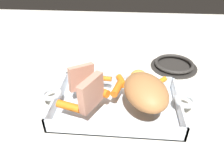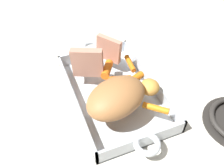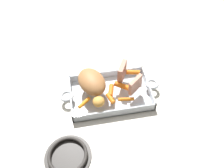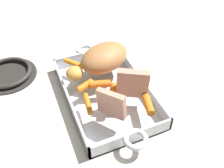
{
  "view_description": "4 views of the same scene",
  "coord_description": "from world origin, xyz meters",
  "px_view_note": "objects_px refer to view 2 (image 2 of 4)",
  "views": [
    {
      "loc": [
        0.03,
        -0.46,
        0.4
      ],
      "look_at": [
        -0.01,
        0.01,
        0.07
      ],
      "focal_mm": 33.48,
      "sensor_mm": 36.0,
      "label": 1
    },
    {
      "loc": [
        0.42,
        -0.17,
        0.5
      ],
      "look_at": [
        0.02,
        -0.01,
        0.07
      ],
      "focal_mm": 39.27,
      "sensor_mm": 36.0,
      "label": 2
    },
    {
      "loc": [
        0.1,
        0.62,
        0.82
      ],
      "look_at": [
        -0.01,
        -0.01,
        0.06
      ],
      "focal_mm": 36.83,
      "sensor_mm": 36.0,
      "label": 3
    },
    {
      "loc": [
        -0.48,
        0.18,
        0.54
      ],
      "look_at": [
        -0.03,
        -0.01,
        0.07
      ],
      "focal_mm": 40.62,
      "sensor_mm": 36.0,
      "label": 4
    }
  ],
  "objects_px": {
    "roast_slice_thin": "(87,63)",
    "baby_carrot_southwest": "(156,108)",
    "baby_carrot_northeast": "(130,63)",
    "baby_carrot_northwest": "(120,80)",
    "baby_carrot_short": "(76,61)",
    "roast_slice_outer": "(109,49)",
    "roasting_dish": "(114,93)",
    "potato_corner": "(150,87)",
    "baby_carrot_center_left": "(135,78)",
    "pork_roast": "(116,97)",
    "baby_carrot_long": "(108,69)"
  },
  "relations": [
    {
      "from": "potato_corner",
      "to": "baby_carrot_short",
      "type": "bearing_deg",
      "value": -141.51
    },
    {
      "from": "roasting_dish",
      "to": "baby_carrot_long",
      "type": "xyz_separation_m",
      "value": [
        -0.05,
        0.0,
        0.04
      ]
    },
    {
      "from": "baby_carrot_long",
      "to": "potato_corner",
      "type": "distance_m",
      "value": 0.13
    },
    {
      "from": "roasting_dish",
      "to": "baby_carrot_center_left",
      "type": "relative_size",
      "value": 9.0
    },
    {
      "from": "baby_carrot_northeast",
      "to": "roast_slice_outer",
      "type": "bearing_deg",
      "value": -136.67
    },
    {
      "from": "baby_carrot_northeast",
      "to": "potato_corner",
      "type": "xyz_separation_m",
      "value": [
        0.11,
        0.0,
        0.01
      ]
    },
    {
      "from": "baby_carrot_long",
      "to": "baby_carrot_northeast",
      "type": "height_order",
      "value": "baby_carrot_long"
    },
    {
      "from": "roast_slice_thin",
      "to": "baby_carrot_northeast",
      "type": "relative_size",
      "value": 1.26
    },
    {
      "from": "pork_roast",
      "to": "roast_slice_outer",
      "type": "height_order",
      "value": "roast_slice_outer"
    },
    {
      "from": "roast_slice_thin",
      "to": "baby_carrot_southwest",
      "type": "bearing_deg",
      "value": 31.33
    },
    {
      "from": "baby_carrot_northwest",
      "to": "potato_corner",
      "type": "distance_m",
      "value": 0.08
    },
    {
      "from": "baby_carrot_long",
      "to": "baby_carrot_southwest",
      "type": "relative_size",
      "value": 1.03
    },
    {
      "from": "baby_carrot_center_left",
      "to": "baby_carrot_northwest",
      "type": "distance_m",
      "value": 0.04
    },
    {
      "from": "roasting_dish",
      "to": "baby_carrot_northeast",
      "type": "xyz_separation_m",
      "value": [
        -0.05,
        0.07,
        0.04
      ]
    },
    {
      "from": "roasting_dish",
      "to": "baby_carrot_northwest",
      "type": "xyz_separation_m",
      "value": [
        0.0,
        0.02,
        0.04
      ]
    },
    {
      "from": "baby_carrot_long",
      "to": "baby_carrot_short",
      "type": "bearing_deg",
      "value": -132.51
    },
    {
      "from": "baby_carrot_northwest",
      "to": "baby_carrot_northeast",
      "type": "relative_size",
      "value": 0.91
    },
    {
      "from": "roast_slice_thin",
      "to": "baby_carrot_southwest",
      "type": "relative_size",
      "value": 1.32
    },
    {
      "from": "pork_roast",
      "to": "baby_carrot_short",
      "type": "height_order",
      "value": "pork_roast"
    },
    {
      "from": "baby_carrot_short",
      "to": "baby_carrot_northeast",
      "type": "bearing_deg",
      "value": 65.62
    },
    {
      "from": "roast_slice_outer",
      "to": "baby_carrot_northeast",
      "type": "distance_m",
      "value": 0.07
    },
    {
      "from": "roasting_dish",
      "to": "potato_corner",
      "type": "distance_m",
      "value": 0.11
    },
    {
      "from": "baby_carrot_southwest",
      "to": "baby_carrot_long",
      "type": "bearing_deg",
      "value": -161.95
    },
    {
      "from": "baby_carrot_center_left",
      "to": "baby_carrot_long",
      "type": "relative_size",
      "value": 0.76
    },
    {
      "from": "baby_carrot_northeast",
      "to": "baby_carrot_southwest",
      "type": "xyz_separation_m",
      "value": [
        0.17,
        -0.01,
        0.0
      ]
    },
    {
      "from": "baby_carrot_northwest",
      "to": "baby_carrot_southwest",
      "type": "bearing_deg",
      "value": 19.5
    },
    {
      "from": "baby_carrot_short",
      "to": "potato_corner",
      "type": "bearing_deg",
      "value": 38.49
    },
    {
      "from": "baby_carrot_southwest",
      "to": "roasting_dish",
      "type": "bearing_deg",
      "value": -153.69
    },
    {
      "from": "baby_carrot_center_left",
      "to": "baby_carrot_northeast",
      "type": "bearing_deg",
      "value": 167.46
    },
    {
      "from": "roast_slice_outer",
      "to": "baby_carrot_southwest",
      "type": "xyz_separation_m",
      "value": [
        0.22,
        0.03,
        -0.03
      ]
    },
    {
      "from": "roasting_dish",
      "to": "baby_carrot_short",
      "type": "bearing_deg",
      "value": -149.3
    },
    {
      "from": "roast_slice_outer",
      "to": "baby_carrot_short",
      "type": "height_order",
      "value": "roast_slice_outer"
    },
    {
      "from": "roast_slice_outer",
      "to": "baby_carrot_northwest",
      "type": "xyz_separation_m",
      "value": [
        0.1,
        -0.01,
        -0.03
      ]
    },
    {
      "from": "baby_carrot_long",
      "to": "baby_carrot_short",
      "type": "relative_size",
      "value": 1.04
    },
    {
      "from": "baby_carrot_northeast",
      "to": "baby_carrot_short",
      "type": "distance_m",
      "value": 0.15
    },
    {
      "from": "roast_slice_thin",
      "to": "baby_carrot_northeast",
      "type": "height_order",
      "value": "roast_slice_thin"
    },
    {
      "from": "pork_roast",
      "to": "roast_slice_thin",
      "type": "distance_m",
      "value": 0.14
    },
    {
      "from": "roast_slice_outer",
      "to": "baby_carrot_long",
      "type": "relative_size",
      "value": 1.14
    },
    {
      "from": "roasting_dish",
      "to": "baby_carrot_southwest",
      "type": "bearing_deg",
      "value": 26.31
    },
    {
      "from": "roast_slice_thin",
      "to": "baby_carrot_northwest",
      "type": "xyz_separation_m",
      "value": [
        0.06,
        0.07,
        -0.03
      ]
    },
    {
      "from": "baby_carrot_long",
      "to": "baby_carrot_northwest",
      "type": "bearing_deg",
      "value": 14.58
    },
    {
      "from": "pork_roast",
      "to": "baby_carrot_southwest",
      "type": "xyz_separation_m",
      "value": [
        0.04,
        0.08,
        -0.03
      ]
    },
    {
      "from": "baby_carrot_northwest",
      "to": "baby_carrot_northeast",
      "type": "distance_m",
      "value": 0.08
    },
    {
      "from": "baby_carrot_southwest",
      "to": "baby_carrot_short",
      "type": "xyz_separation_m",
      "value": [
        -0.24,
        -0.13,
        0.0
      ]
    },
    {
      "from": "roasting_dish",
      "to": "roast_slice_thin",
      "type": "height_order",
      "value": "roast_slice_thin"
    },
    {
      "from": "baby_carrot_center_left",
      "to": "pork_roast",
      "type": "bearing_deg",
      "value": -51.33
    },
    {
      "from": "baby_carrot_southwest",
      "to": "baby_carrot_short",
      "type": "bearing_deg",
      "value": -151.46
    },
    {
      "from": "baby_carrot_center_left",
      "to": "baby_carrot_southwest",
      "type": "distance_m",
      "value": 0.11
    },
    {
      "from": "roast_slice_outer",
      "to": "baby_carrot_center_left",
      "type": "xyz_separation_m",
      "value": [
        0.11,
        0.03,
        -0.03
      ]
    },
    {
      "from": "baby_carrot_northwest",
      "to": "potato_corner",
      "type": "relative_size",
      "value": 1.2
    }
  ]
}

